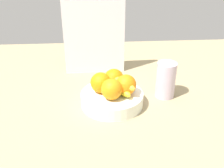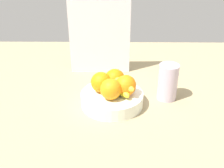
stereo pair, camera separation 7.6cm
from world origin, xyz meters
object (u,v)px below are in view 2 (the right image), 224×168
Objects in this scene: orange_front_right at (126,85)px; banana_bunch at (119,84)px; orange_back_left at (101,82)px; thermos_tumbler at (168,82)px; orange_front_left at (111,89)px; cutting_board at (100,36)px; orange_center at (115,79)px; fruit_bowl at (112,99)px.

banana_bunch is at bearing 135.89° from orange_front_right.
banana_bunch is (-2.41, 2.33, -0.86)cm from orange_front_right.
orange_back_left is 0.46× the size of banana_bunch.
banana_bunch is at bearing -0.74° from orange_back_left.
orange_front_left is at bearing -158.27° from thermos_tumbler.
cutting_board is at bearing 107.08° from banana_bunch.
banana_bunch is (7.03, -0.09, -0.86)cm from orange_back_left.
orange_center is 6.04cm from orange_back_left.
banana_bunch is at bearing 58.97° from orange_front_left.
orange_front_left is 24.32cm from thermos_tumbler.
orange_front_right is at bearing -14.41° from orange_back_left.
orange_back_left is at bearing 125.41° from orange_front_left.
fruit_bowl is 7.60cm from orange_front_left.
thermos_tumbler is at bearing 19.53° from orange_front_right.
banana_bunch is 31.67cm from cutting_board.
cutting_board is at bearing 101.34° from fruit_bowl.
orange_front_right is 34.28cm from cutting_board.
cutting_board is at bearing 109.88° from orange_front_right.
fruit_bowl is at bearing -167.10° from thermos_tumbler.
orange_back_left is 7.08cm from banana_bunch.
orange_front_right is 0.46× the size of banana_bunch.
orange_center reaches higher than fruit_bowl.
orange_center is (1.05, 4.38, 6.51)cm from fruit_bowl.
fruit_bowl is at bearing -80.41° from cutting_board.
thermos_tumbler is (26.38, 3.58, -1.65)cm from orange_back_left.
fruit_bowl is 3.05× the size of orange_back_left.
thermos_tumbler reaches higher than orange_front_right.
orange_front_left is (-0.41, -3.91, 6.51)cm from fruit_bowl.
cutting_board is 39.21cm from thermos_tumbler.
banana_bunch is (3.19, 5.31, -0.86)cm from orange_front_left.
cutting_board is at bearing 105.40° from orange_center.
orange_front_right is 0.53× the size of thermos_tumbler.
orange_front_left is 0.46× the size of banana_bunch.
cutting_board is (-1.81, 28.70, 8.94)cm from orange_back_left.
orange_center and orange_back_left have the same top height.
orange_center is at bearing 127.90° from orange_front_right.
banana_bunch is at bearing -169.24° from thermos_tumbler.
orange_back_left is (-3.84, 5.40, 0.00)cm from orange_front_left.
orange_front_right reaches higher than banana_bunch.
banana_bunch is (1.73, -2.99, -0.86)cm from orange_center.
orange_back_left is at bearing -172.26° from thermos_tumbler.
banana_bunch is 0.47× the size of cutting_board.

